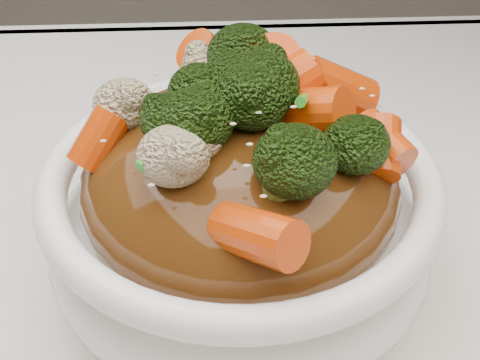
{
  "coord_description": "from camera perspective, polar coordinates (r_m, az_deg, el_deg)",
  "views": [
    {
      "loc": [
        0.04,
        -0.29,
        1.08
      ],
      "look_at": [
        0.06,
        0.02,
        0.83
      ],
      "focal_mm": 50.0,
      "sensor_mm": 36.0,
      "label": 1
    }
  ],
  "objects": [
    {
      "name": "scallions",
      "position": [
        0.36,
        0.0,
        8.37
      ],
      "size": [
        0.19,
        0.19,
        0.02
      ],
      "primitive_type": null,
      "rotation": [
        0.0,
        0.0,
        -0.4
      ],
      "color": "#289021",
      "rests_on": "sauce_base"
    },
    {
      "name": "carrots",
      "position": [
        0.36,
        -0.0,
        8.21
      ],
      "size": [
        0.25,
        0.25,
        0.05
      ],
      "primitive_type": null,
      "rotation": [
        0.0,
        0.0,
        -0.4
      ],
      "color": "#D13F06",
      "rests_on": "sauce_base"
    },
    {
      "name": "sauce_base",
      "position": [
        0.4,
        -0.0,
        -0.37
      ],
      "size": [
        0.25,
        0.25,
        0.1
      ],
      "primitive_type": "ellipsoid",
      "rotation": [
        0.0,
        0.0,
        -0.4
      ],
      "color": "#4C280D",
      "rests_on": "bowl"
    },
    {
      "name": "cauliflower",
      "position": [
        0.36,
        -0.0,
        7.76
      ],
      "size": [
        0.25,
        0.25,
        0.04
      ],
      "primitive_type": null,
      "rotation": [
        0.0,
        0.0,
        -0.4
      ],
      "color": "beige",
      "rests_on": "sauce_base"
    },
    {
      "name": "tablecloth",
      "position": [
        0.46,
        -7.0,
        -11.66
      ],
      "size": [
        1.2,
        0.8,
        0.04
      ],
      "primitive_type": "cube",
      "color": "white",
      "rests_on": "dining_table"
    },
    {
      "name": "bowl",
      "position": [
        0.42,
        0.0,
        -3.85
      ],
      "size": [
        0.31,
        0.31,
        0.09
      ],
      "primitive_type": null,
      "rotation": [
        0.0,
        0.0,
        -0.4
      ],
      "color": "white",
      "rests_on": "tablecloth"
    },
    {
      "name": "broccoli",
      "position": [
        0.36,
        -0.0,
        8.06
      ],
      "size": [
        0.25,
        0.25,
        0.05
      ],
      "primitive_type": null,
      "rotation": [
        0.0,
        0.0,
        -0.4
      ],
      "color": "black",
      "rests_on": "sauce_base"
    },
    {
      "name": "sesame_seeds",
      "position": [
        0.36,
        0.0,
        8.37
      ],
      "size": [
        0.22,
        0.22,
        0.01
      ],
      "primitive_type": null,
      "rotation": [
        0.0,
        0.0,
        -0.4
      ],
      "color": "beige",
      "rests_on": "sauce_base"
    }
  ]
}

